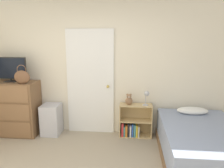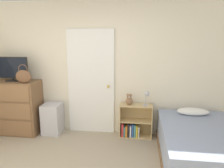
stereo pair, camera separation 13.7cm
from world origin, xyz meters
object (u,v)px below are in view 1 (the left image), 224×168
Objects in this scene: tv at (10,69)px; storage_bin at (52,119)px; bookshelf at (134,124)px; bed at (202,144)px; handbag at (22,77)px; desk_lamp at (147,95)px; dresser at (13,108)px; teddy_bear at (129,100)px.

tv is 1.23m from storage_bin.
bookshelf is 0.34× the size of bed.
handbag is 1.24× the size of desk_lamp.
tv is (0.00, 0.02, 0.76)m from dresser.
tv is at bearing 168.64° from bed.
teddy_bear is 0.75× the size of desk_lamp.
tv reaches higher than storage_bin.
teddy_bear is 0.34m from desk_lamp.
dresser is 0.77m from storage_bin.
bed reaches higher than storage_bin.
dresser is 1.64× the size of tv.
bookshelf is at bearing 7.51° from handbag.
bed is (3.38, -0.66, -0.25)m from dresser.
dresser is 0.57× the size of bed.
bookshelf is at bearing 2.22° from storage_bin.
desk_lamp is 1.23m from bed.
tv is 1.07× the size of storage_bin.
desk_lamp is at bearing 137.76° from bed.
storage_bin is 1.56m from teddy_bear.
dresser is at bearing 168.90° from bed.
storage_bin is at bearing -177.78° from bookshelf.
desk_lamp reaches higher than teddy_bear.
dresser is 1.75× the size of storage_bin.
handbag reaches higher than dresser.
teddy_bear is (1.92, 0.26, -0.45)m from handbag.
storage_bin is 0.95× the size of bookshelf.
tv reaches higher than desk_lamp.
dresser is at bearing -95.31° from tv.
storage_bin is (0.74, 0.05, -0.22)m from dresser.
bed is (3.06, -0.51, -0.90)m from handbag.
bed reaches higher than bookshelf.
handbag reaches higher than desk_lamp.
bookshelf reaches higher than storage_bin.
dresser reaches higher than storage_bin.
tv is 2.56m from bookshelf.
dresser is 3.45m from bed.
storage_bin is (0.74, 0.04, -0.99)m from tv.
bookshelf is at bearing 1.94° from teddy_bear.
tv is 0.35× the size of bed.
teddy_bear is 0.11× the size of bed.
dresser reaches higher than bookshelf.
bed is at bearing -9.51° from handbag.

